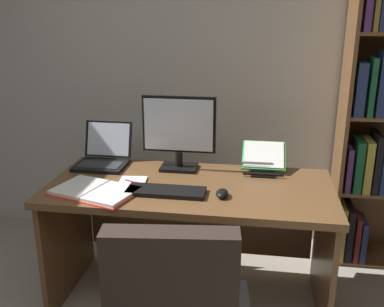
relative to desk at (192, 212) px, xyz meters
name	(u,v)px	position (x,y,z in m)	size (l,w,h in m)	color
wall_back	(199,64)	(-0.08, 0.85, 0.77)	(4.78, 0.12, 2.62)	beige
desk	(192,212)	(0.00, 0.00, 0.00)	(1.59, 0.75, 0.75)	brown
monitor	(179,133)	(-0.11, 0.17, 0.43)	(0.44, 0.16, 0.45)	black
laptop	(104,156)	(-0.60, 0.18, 0.26)	(0.31, 0.33, 0.25)	black
keyboard	(166,191)	(-0.11, -0.22, 0.22)	(0.42, 0.15, 0.02)	black
computer_mouse	(222,193)	(0.19, -0.22, 0.23)	(0.06, 0.10, 0.04)	black
reading_stand_with_book	(264,158)	(0.40, 0.23, 0.28)	(0.26, 0.28, 0.15)	black
open_binder	(95,191)	(-0.48, -0.27, 0.22)	(0.50, 0.40, 0.02)	#DB422D
notepad	(132,183)	(-0.33, -0.12, 0.21)	(0.15, 0.21, 0.01)	white
pen	(135,182)	(-0.31, -0.12, 0.22)	(0.01, 0.01, 0.14)	maroon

